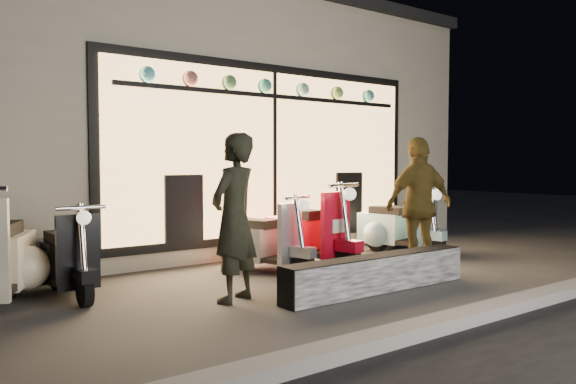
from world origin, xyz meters
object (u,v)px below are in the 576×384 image
object	(u,v)px
man	(234,218)
scooter_red	(304,234)
scooter_silver	(258,242)
graffiti_barrier	(377,273)
woman	(419,204)

from	to	relation	value
man	scooter_red	bearing A→B (deg)	-173.50
scooter_silver	scooter_red	bearing A→B (deg)	-21.19
graffiti_barrier	scooter_silver	size ratio (longest dim) A/B	1.85
man	woman	distance (m)	2.75
woman	man	bearing A→B (deg)	7.47
scooter_silver	scooter_red	distance (m)	0.71
man	woman	bearing A→B (deg)	153.00
scooter_red	woman	world-z (taller)	woman
graffiti_barrier	scooter_silver	distance (m)	1.78
graffiti_barrier	man	xyz separation A→B (m)	(-1.48, 0.56, 0.66)
man	woman	size ratio (longest dim) A/B	0.98
scooter_silver	woman	size ratio (longest dim) A/B	0.77
scooter_silver	woman	distance (m)	2.14
graffiti_barrier	scooter_red	distance (m)	1.72
man	graffiti_barrier	bearing A→B (deg)	133.63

